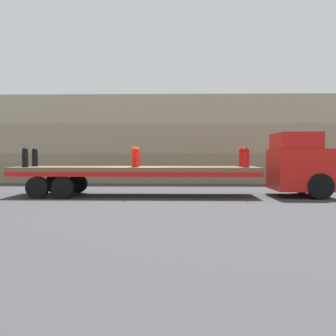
% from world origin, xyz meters
% --- Properties ---
extents(ground_plane, '(120.00, 120.00, 0.00)m').
position_xyz_m(ground_plane, '(0.00, 0.00, 0.00)').
color(ground_plane, '#38383A').
extents(rock_cliff, '(60.00, 3.30, 5.78)m').
position_xyz_m(rock_cliff, '(0.00, 8.77, 2.89)').
color(rock_cliff, gray).
rests_on(rock_cliff, ground_plane).
extents(truck_cab, '(2.47, 2.68, 2.82)m').
position_xyz_m(truck_cab, '(7.41, 0.00, 1.43)').
color(truck_cab, red).
rests_on(truck_cab, ground_plane).
extents(flatbed_trailer, '(10.85, 2.66, 1.31)m').
position_xyz_m(flatbed_trailer, '(-0.57, 0.00, 1.09)').
color(flatbed_trailer, brown).
rests_on(flatbed_trailer, ground_plane).
extents(fire_hydrant_black_near_0, '(0.32, 0.50, 0.87)m').
position_xyz_m(fire_hydrant_black_near_0, '(-4.82, -0.56, 1.74)').
color(fire_hydrant_black_near_0, black).
rests_on(fire_hydrant_black_near_0, flatbed_trailer).
extents(fire_hydrant_black_far_0, '(0.32, 0.50, 0.87)m').
position_xyz_m(fire_hydrant_black_far_0, '(-4.82, 0.56, 1.74)').
color(fire_hydrant_black_far_0, black).
rests_on(fire_hydrant_black_far_0, flatbed_trailer).
extents(fire_hydrant_red_near_1, '(0.32, 0.50, 0.87)m').
position_xyz_m(fire_hydrant_red_near_1, '(0.00, -0.56, 1.74)').
color(fire_hydrant_red_near_1, red).
rests_on(fire_hydrant_red_near_1, flatbed_trailer).
extents(fire_hydrant_red_far_1, '(0.32, 0.50, 0.87)m').
position_xyz_m(fire_hydrant_red_far_1, '(0.00, 0.56, 1.74)').
color(fire_hydrant_red_far_1, red).
rests_on(fire_hydrant_red_far_1, flatbed_trailer).
extents(fire_hydrant_red_near_2, '(0.32, 0.50, 0.87)m').
position_xyz_m(fire_hydrant_red_near_2, '(4.82, -0.56, 1.74)').
color(fire_hydrant_red_near_2, red).
rests_on(fire_hydrant_red_near_2, flatbed_trailer).
extents(fire_hydrant_red_far_2, '(0.32, 0.50, 0.87)m').
position_xyz_m(fire_hydrant_red_far_2, '(4.82, 0.56, 1.74)').
color(fire_hydrant_red_far_2, red).
rests_on(fire_hydrant_red_far_2, flatbed_trailer).
extents(cargo_strap_rear, '(0.05, 2.76, 0.01)m').
position_xyz_m(cargo_strap_rear, '(0.00, 0.00, 2.19)').
color(cargo_strap_rear, yellow).
rests_on(cargo_strap_rear, fire_hydrant_red_near_1).
extents(cargo_strap_middle, '(0.05, 2.76, 0.01)m').
position_xyz_m(cargo_strap_middle, '(4.82, 0.00, 2.19)').
color(cargo_strap_middle, yellow).
rests_on(cargo_strap_middle, fire_hydrant_red_near_2).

